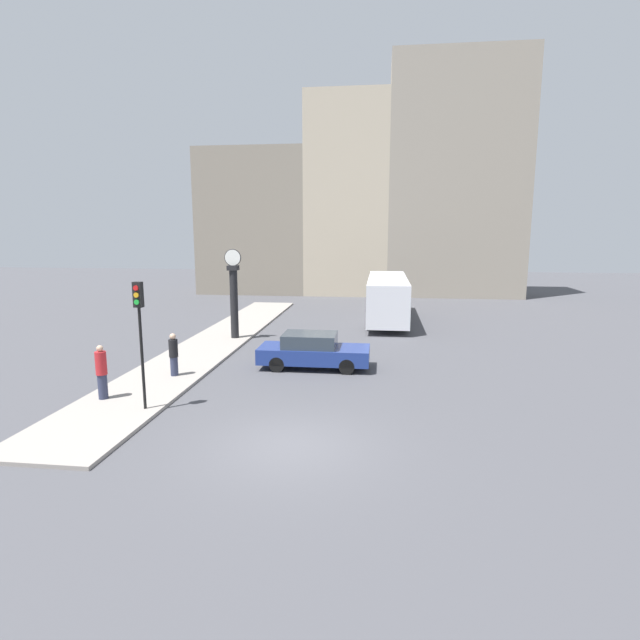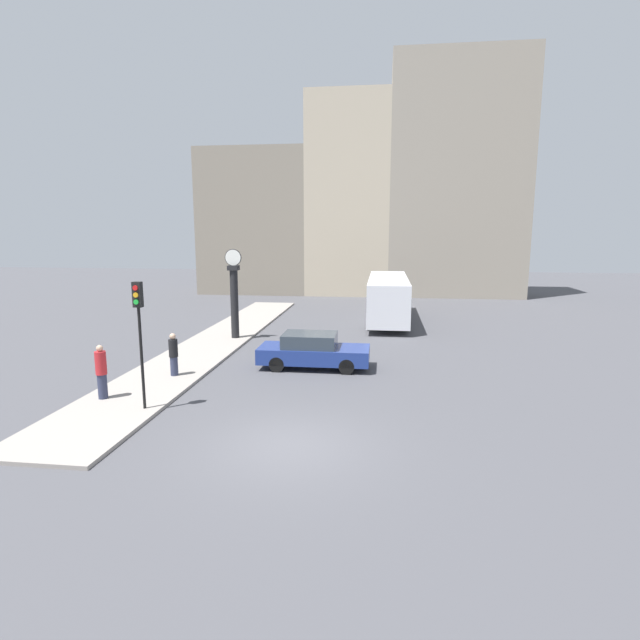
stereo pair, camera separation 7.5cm
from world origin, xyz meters
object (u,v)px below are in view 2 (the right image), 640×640
bus_distant (388,296)px  street_clock (234,297)px  traffic_light_near (139,319)px  pedestrian_black_jacket (174,354)px  pedestrian_red_top (101,372)px  sedan_car (313,351)px

bus_distant → street_clock: (-7.83, -6.54, 0.68)m
traffic_light_near → pedestrian_black_jacket: (-0.57, 3.57, -1.99)m
bus_distant → pedestrian_black_jacket: bus_distant is taller
pedestrian_black_jacket → bus_distant: bearing=59.0°
street_clock → bus_distant: bearing=39.8°
bus_distant → pedestrian_red_top: (-9.35, -16.37, -0.55)m
traffic_light_near → street_clock: street_clock is taller
street_clock → pedestrian_red_top: bearing=-98.8°
sedan_car → pedestrian_black_jacket: 5.46m
bus_distant → pedestrian_black_jacket: 15.79m
street_clock → pedestrian_red_top: size_ratio=2.54×
bus_distant → traffic_light_near: bearing=-113.9°
traffic_light_near → pedestrian_black_jacket: bearing=99.0°
sedan_car → pedestrian_black_jacket: (-5.03, -2.12, 0.22)m
bus_distant → pedestrian_red_top: bearing=-119.7°
sedan_car → traffic_light_near: (-4.46, -5.69, 2.20)m
bus_distant → pedestrian_black_jacket: size_ratio=6.13×
sedan_car → street_clock: 6.96m
bus_distant → pedestrian_black_jacket: (-8.13, -13.52, -0.63)m
sedan_car → pedestrian_black_jacket: bearing=-157.1°
street_clock → pedestrian_red_top: (-1.52, -9.83, -1.24)m
bus_distant → traffic_light_near: traffic_light_near is taller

